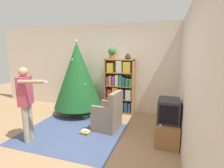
{
  "coord_description": "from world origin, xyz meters",
  "views": [
    {
      "loc": [
        1.68,
        -2.9,
        1.84
      ],
      "look_at": [
        0.43,
        0.95,
        1.05
      ],
      "focal_mm": 28.0,
      "sensor_mm": 36.0,
      "label": 1
    }
  ],
  "objects": [
    {
      "name": "christmas_tree",
      "position": [
        -0.78,
        1.49,
        1.13
      ],
      "size": [
        1.38,
        1.38,
        2.12
      ],
      "color": "#4C3323",
      "rests_on": "ground_plane"
    },
    {
      "name": "ground_plane",
      "position": [
        0.0,
        0.0,
        0.0
      ],
      "size": [
        14.0,
        14.0,
        0.0
      ],
      "primitive_type": "plane",
      "color": "#9E7A56"
    },
    {
      "name": "wall_back",
      "position": [
        0.0,
        2.17,
        1.3
      ],
      "size": [
        8.0,
        0.1,
        2.6
      ],
      "color": "beige",
      "rests_on": "ground_plane"
    },
    {
      "name": "table_lamp",
      "position": [
        0.57,
        1.94,
        1.69
      ],
      "size": [
        0.2,
        0.2,
        0.18
      ],
      "color": "#473828",
      "rests_on": "bookshelf"
    },
    {
      "name": "bookshelf",
      "position": [
        0.35,
        1.94,
        0.79
      ],
      "size": [
        0.84,
        0.3,
        1.58
      ],
      "color": "#A8703D",
      "rests_on": "ground_plane"
    },
    {
      "name": "tv_stand",
      "position": [
        1.73,
        0.59,
        0.22
      ],
      "size": [
        0.45,
        0.79,
        0.44
      ],
      "color": "#996638",
      "rests_on": "ground_plane"
    },
    {
      "name": "armchair",
      "position": [
        0.4,
        0.73,
        0.32
      ],
      "size": [
        0.63,
        0.62,
        0.92
      ],
      "rotation": [
        0.0,
        0.0,
        -1.68
      ],
      "color": "#7A6B5B",
      "rests_on": "ground_plane"
    },
    {
      "name": "potted_plant",
      "position": [
        0.1,
        1.94,
        1.77
      ],
      "size": [
        0.22,
        0.22,
        0.33
      ],
      "color": "#935B38",
      "rests_on": "bookshelf"
    },
    {
      "name": "television",
      "position": [
        1.73,
        0.59,
        0.66
      ],
      "size": [
        0.41,
        0.53,
        0.45
      ],
      "color": "#28282D",
      "rests_on": "tv_stand"
    },
    {
      "name": "game_remote",
      "position": [
        1.59,
        0.36,
        0.45
      ],
      "size": [
        0.04,
        0.12,
        0.02
      ],
      "color": "white",
      "rests_on": "tv_stand"
    },
    {
      "name": "area_rug",
      "position": [
        -0.31,
        0.24,
        0.0
      ],
      "size": [
        2.2,
        1.73,
        0.01
      ],
      "color": "#3D4C70",
      "rests_on": "ground_plane"
    },
    {
      "name": "standing_person",
      "position": [
        -0.98,
        -0.25,
        0.89
      ],
      "size": [
        0.71,
        0.45,
        1.52
      ],
      "rotation": [
        0.0,
        0.0,
        -1.27
      ],
      "color": "#9E937F",
      "rests_on": "ground_plane"
    },
    {
      "name": "book_pile_near_tree",
      "position": [
        -0.37,
        1.16,
        0.05
      ],
      "size": [
        0.2,
        0.18,
        0.1
      ],
      "color": "#843889",
      "rests_on": "ground_plane"
    },
    {
      "name": "wall_right",
      "position": [
        2.02,
        0.0,
        1.3
      ],
      "size": [
        0.1,
        8.0,
        2.6
      ],
      "color": "beige",
      "rests_on": "ground_plane"
    },
    {
      "name": "book_pile_by_chair",
      "position": [
        -0.01,
        0.36,
        0.04
      ],
      "size": [
        0.21,
        0.17,
        0.09
      ],
      "color": "gold",
      "rests_on": "ground_plane"
    }
  ]
}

